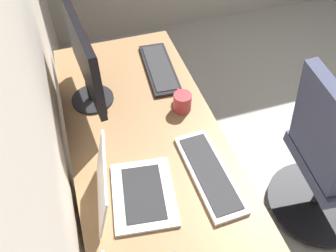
{
  "coord_description": "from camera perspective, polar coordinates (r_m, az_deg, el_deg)",
  "views": [
    {
      "loc": [
        -0.78,
        1.98,
        1.87
      ],
      "look_at": [
        0.0,
        1.73,
        0.95
      ],
      "focal_mm": 36.4,
      "sensor_mm": 36.0,
      "label": 1
    }
  ],
  "objects": [
    {
      "name": "wall_back",
      "position": [
        0.99,
        -26.0,
        7.59
      ],
      "size": [
        4.79,
        0.1,
        2.6
      ],
      "primitive_type": "cube",
      "color": "beige",
      "rests_on": "ground"
    },
    {
      "name": "desk",
      "position": [
        1.46,
        -1.89,
        -8.18
      ],
      "size": [
        1.85,
        0.66,
        0.73
      ],
      "color": "#936D47",
      "rests_on": "ground"
    },
    {
      "name": "drawer_pedestal",
      "position": [
        1.69,
        -1.88,
        -15.98
      ],
      "size": [
        0.4,
        0.51,
        0.69
      ],
      "color": "#936D47",
      "rests_on": "ground"
    },
    {
      "name": "monitor_primary",
      "position": [
        1.53,
        -13.86,
        10.99
      ],
      "size": [
        0.53,
        0.2,
        0.43
      ],
      "color": "black",
      "rests_on": "desk"
    },
    {
      "name": "laptop_leftmost",
      "position": [
        1.28,
        -6.79,
        -10.56
      ],
      "size": [
        0.34,
        0.33,
        0.23
      ],
      "color": "white",
      "rests_on": "desk"
    },
    {
      "name": "keyboard_main",
      "position": [
        1.37,
        6.94,
        -7.83
      ],
      "size": [
        0.42,
        0.15,
        0.02
      ],
      "color": "silver",
      "rests_on": "desk"
    },
    {
      "name": "keyboard_spare",
      "position": [
        1.81,
        -1.43,
        9.64
      ],
      "size": [
        0.43,
        0.17,
        0.02
      ],
      "color": "black",
      "rests_on": "desk"
    },
    {
      "name": "coffee_mug",
      "position": [
        1.57,
        2.38,
        4.08
      ],
      "size": [
        0.12,
        0.08,
        0.09
      ],
      "color": "#A53338",
      "rests_on": "desk"
    },
    {
      "name": "office_chair",
      "position": [
        1.91,
        25.16,
        -5.71
      ],
      "size": [
        0.56,
        0.57,
        0.97
      ],
      "color": "#383D56",
      "rests_on": "ground"
    }
  ]
}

